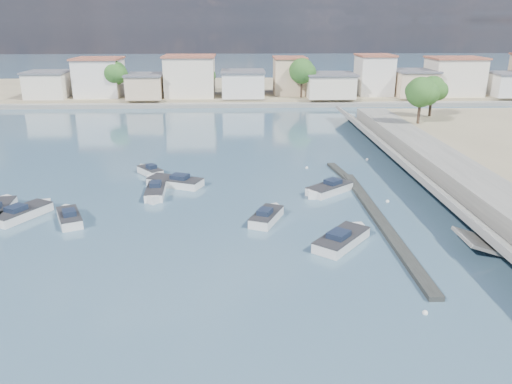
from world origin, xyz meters
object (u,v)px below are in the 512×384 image
at_px(motorboat_a, 69,217).
at_px(motorboat_c, 173,182).
at_px(motorboat_e, 25,213).
at_px(motorboat_h, 343,239).
at_px(motorboat_d, 328,190).
at_px(motorboat_f, 149,171).
at_px(motorboat_g, 155,193).
at_px(motorboat_b, 267,216).

height_order(motorboat_a, motorboat_c, same).
height_order(motorboat_c, motorboat_e, same).
relative_size(motorboat_e, motorboat_h, 0.99).
height_order(motorboat_e, motorboat_h, same).
distance_m(motorboat_d, motorboat_h, 11.98).
bearing_deg(motorboat_f, motorboat_e, -125.58).
bearing_deg(motorboat_c, motorboat_d, -11.15).
bearing_deg(motorboat_h, motorboat_d, 85.97).
height_order(motorboat_c, motorboat_f, same).
relative_size(motorboat_c, motorboat_d, 1.22).
xyz_separation_m(motorboat_d, motorboat_f, (-19.07, 7.21, 0.00)).
xyz_separation_m(motorboat_a, motorboat_g, (6.48, 6.31, 0.00)).
bearing_deg(motorboat_c, motorboat_f, 127.60).
bearing_deg(motorboat_c, motorboat_e, -145.07).
bearing_deg(motorboat_a, motorboat_e, 163.21).
relative_size(motorboat_a, motorboat_c, 0.75).
distance_m(motorboat_c, motorboat_g, 3.66).
bearing_deg(motorboat_g, motorboat_c, 69.15).
height_order(motorboat_c, motorboat_g, same).
distance_m(motorboat_f, motorboat_g, 7.71).
relative_size(motorboat_c, motorboat_h, 1.13).
distance_m(motorboat_c, motorboat_d, 16.24).
height_order(motorboat_g, motorboat_h, same).
bearing_deg(motorboat_a, motorboat_b, -1.35).
xyz_separation_m(motorboat_c, motorboat_e, (-12.07, -8.43, -0.00)).
bearing_deg(motorboat_d, motorboat_g, -179.06).
xyz_separation_m(motorboat_g, motorboat_h, (16.40, -11.66, -0.00)).
height_order(motorboat_a, motorboat_g, same).
bearing_deg(motorboat_h, motorboat_b, 138.85).
bearing_deg(motorboat_h, motorboat_g, 144.58).
height_order(motorboat_d, motorboat_g, same).
xyz_separation_m(motorboat_e, motorboat_h, (27.17, -6.65, 0.00)).
distance_m(motorboat_d, motorboat_g, 17.24).
height_order(motorboat_e, motorboat_f, same).
distance_m(motorboat_e, motorboat_f, 15.37).
distance_m(motorboat_a, motorboat_f, 14.56).
distance_m(motorboat_b, motorboat_c, 13.84).
bearing_deg(motorboat_e, motorboat_c, 34.93).
distance_m(motorboat_c, motorboat_f, 5.13).
bearing_deg(motorboat_e, motorboat_a, -16.79).
relative_size(motorboat_c, motorboat_g, 1.22).
height_order(motorboat_b, motorboat_c, same).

